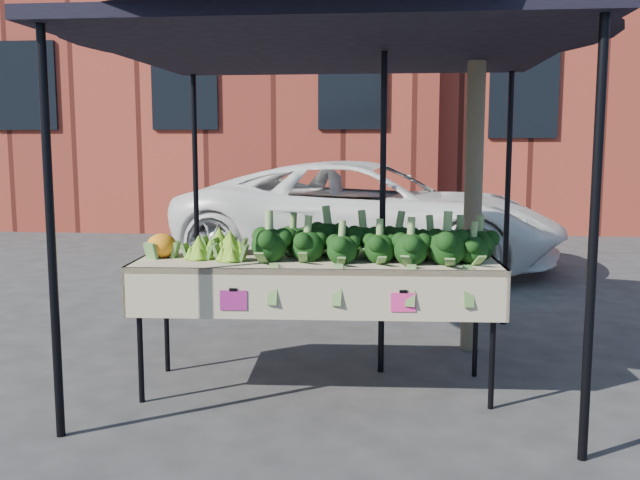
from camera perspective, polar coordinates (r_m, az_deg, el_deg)
The scene contains 9 objects.
ground at distance 5.05m, azimuth 2.49°, elevation -11.61°, with size 90.00×90.00×0.00m, color #27272A.
table at distance 4.90m, azimuth -0.25°, elevation -6.70°, with size 2.44×0.93×0.90m.
canopy at distance 5.23m, azimuth 1.18°, elevation 4.43°, with size 3.16×3.16×2.74m, color black, non-canonical shape.
broccoli_heap at distance 4.78m, azimuth 4.43°, elevation 0.19°, with size 1.63×0.60×0.29m, color black.
romanesco_cluster at distance 4.94m, azimuth -7.90°, elevation -0.01°, with size 0.45×0.59×0.22m, color #7FB532.
cauliflower_pair at distance 4.97m, azimuth -12.44°, elevation -0.21°, with size 0.22×0.22×0.20m, color orange.
vehicle at distance 9.72m, azimuth 3.97°, elevation 12.98°, with size 2.36×1.42×5.13m, color white.
street_tree at distance 5.85m, azimuth 12.29°, elevation 11.55°, with size 2.11×2.11×4.16m, color #1E4C14, non-canonical shape.
building_left at distance 17.80m, azimuth -11.79°, elevation 16.72°, with size 12.00×8.00×9.00m, color maroon.
Camera 1 is at (0.29, -4.75, 1.67)m, focal length 40.36 mm.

